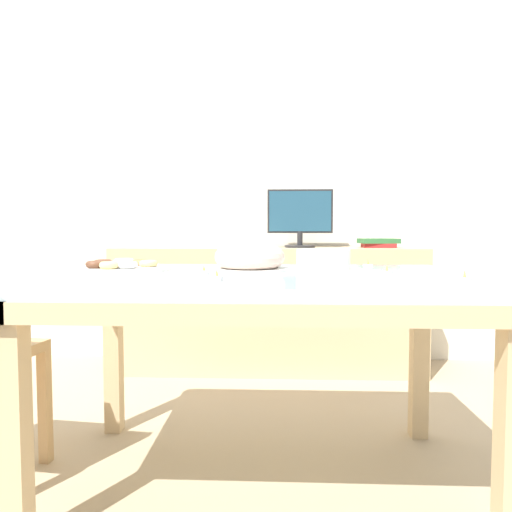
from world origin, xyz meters
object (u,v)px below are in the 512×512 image
Objects in this scene: tealight_right_edge at (204,272)px; plate_stack at (323,259)px; computer_monitor at (300,218)px; cake_chocolate_round at (250,259)px; tealight_centre at (464,279)px; book_stack at (378,243)px; tealight_near_front at (387,273)px; tealight_near_cakes at (217,278)px; pastry_platter at (122,267)px; tealight_left_edge at (368,266)px.

plate_stack is at bearing 29.68° from tealight_right_edge.
cake_chocolate_round is at bearing -101.53° from computer_monitor.
tealight_centre is (0.39, -1.63, -0.22)m from computer_monitor.
computer_monitor is 1.20m from plate_stack.
book_stack is 1.45m from tealight_near_front.
cake_chocolate_round is 0.30m from plate_stack.
cake_chocolate_round is 7.44× the size of tealight_near_cakes.
tealight_centre is (0.80, -0.19, 0.00)m from tealight_right_edge.
pastry_platter is at bearing -135.10° from book_stack.
computer_monitor is 10.60× the size of tealight_right_edge.
plate_stack is (-0.48, -1.19, -0.03)m from book_stack.
cake_chocolate_round is (-0.77, -1.27, -0.03)m from book_stack.
book_stack is at bearing 57.47° from tealight_right_edge.
tealight_left_edge is (-0.29, -1.12, -0.06)m from book_stack.
tealight_near_cakes is at bearing -160.96° from tealight_near_front.
tealight_left_edge is (0.19, 0.07, -0.03)m from plate_stack.
plate_stack is 0.30m from tealight_near_front.
plate_stack is at bearing 49.13° from tealight_near_cakes.
computer_monitor reaches higher than tealight_near_front.
plate_stack reaches higher than tealight_near_front.
pastry_platter is 9.23× the size of tealight_near_front.
computer_monitor is 1.31m from cake_chocolate_round.
computer_monitor reaches higher than tealight_right_edge.
tealight_right_edge is at bearing -132.13° from cake_chocolate_round.
cake_chocolate_round reaches higher than tealight_right_edge.
cake_chocolate_round is at bearing -121.11° from book_stack.
pastry_platter is at bearing -172.14° from tealight_left_edge.
tealight_near_cakes is at bearing -40.78° from pastry_platter.
plate_stack is at bearing 5.02° from pastry_platter.
cake_chocolate_round is 7.44× the size of tealight_left_edge.
pastry_platter reaches higher than tealight_left_edge.
pastry_platter is 0.39m from tealight_right_edge.
book_stack is 1.70m from tealight_right_edge.
plate_stack is at bearing -112.07° from book_stack.
book_stack is 6.27× the size of tealight_centre.
tealight_left_edge is (0.47, 0.15, -0.04)m from cake_chocolate_round.
tealight_centre is (0.65, -0.36, -0.04)m from cake_chocolate_round.
tealight_left_edge is at bearing -104.63° from book_stack.
tealight_centre is at bearing -17.99° from pastry_platter.
pastry_platter is (-0.75, -1.25, -0.22)m from computer_monitor.
plate_stack is at bearing -160.92° from tealight_left_edge.
book_stack is 0.84× the size of cake_chocolate_round.
computer_monitor is 1.42× the size of cake_chocolate_round.
pastry_platter is 9.23× the size of tealight_right_edge.
cake_chocolate_round is at bearing -1.71° from pastry_platter.
cake_chocolate_round is 0.22m from tealight_right_edge.
book_stack is at bearing 67.93° from plate_stack.
tealight_right_edge and tealight_near_front have the same top height.
tealight_centre is (1.15, -0.37, -0.00)m from pastry_platter.
computer_monitor is 1.16m from tealight_left_edge.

